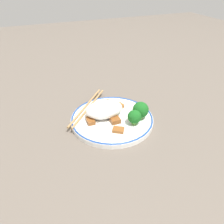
# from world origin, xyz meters

# --- Properties ---
(ground_plane) EXTENTS (3.00, 3.00, 0.00)m
(ground_plane) POSITION_xyz_m (0.00, 0.00, 0.00)
(ground_plane) COLOR #665B51
(plate) EXTENTS (0.25, 0.25, 0.02)m
(plate) POSITION_xyz_m (0.00, 0.00, 0.01)
(plate) COLOR white
(plate) RESTS_ON ground_plane
(rice_mound) EXTENTS (0.11, 0.08, 0.05)m
(rice_mound) POSITION_xyz_m (-0.02, 0.02, 0.04)
(rice_mound) COLOR white
(rice_mound) RESTS_ON plate
(broccoli_back_left) EXTENTS (0.04, 0.04, 0.05)m
(broccoli_back_left) POSITION_xyz_m (0.05, -0.05, 0.04)
(broccoli_back_left) COLOR #72AD4C
(broccoli_back_left) RESTS_ON plate
(broccoli_back_center) EXTENTS (0.05, 0.05, 0.05)m
(broccoli_back_center) POSITION_xyz_m (0.08, -0.03, 0.04)
(broccoli_back_center) COLOR #72AD4C
(broccoli_back_center) RESTS_ON plate
(meat_near_front) EXTENTS (0.04, 0.04, 0.01)m
(meat_near_front) POSITION_xyz_m (0.02, 0.07, 0.02)
(meat_near_front) COLOR brown
(meat_near_front) RESTS_ON plate
(meat_near_left) EXTENTS (0.03, 0.03, 0.01)m
(meat_near_left) POSITION_xyz_m (0.00, -0.02, 0.02)
(meat_near_left) COLOR brown
(meat_near_left) RESTS_ON plate
(meat_near_right) EXTENTS (0.04, 0.04, 0.01)m
(meat_near_right) POSITION_xyz_m (-0.01, -0.07, 0.02)
(meat_near_right) COLOR brown
(meat_near_right) RESTS_ON plate
(meat_near_back) EXTENTS (0.02, 0.03, 0.01)m
(meat_near_back) POSITION_xyz_m (-0.07, 0.00, 0.02)
(meat_near_back) COLOR brown
(meat_near_back) RESTS_ON plate
(meat_on_rice_edge) EXTENTS (0.03, 0.03, 0.01)m
(meat_on_rice_edge) POSITION_xyz_m (0.04, 0.04, 0.02)
(meat_on_rice_edge) COLOR #995B28
(meat_on_rice_edge) RESTS_ON plate
(chopsticks) EXTENTS (0.17, 0.19, 0.01)m
(chopsticks) POSITION_xyz_m (-0.05, 0.08, 0.02)
(chopsticks) COLOR #AD8451
(chopsticks) RESTS_ON plate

